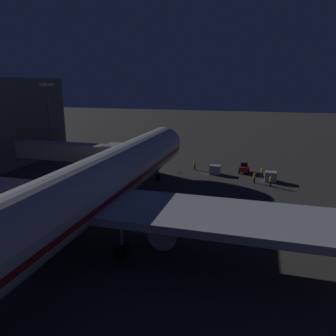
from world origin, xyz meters
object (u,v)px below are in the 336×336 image
traffic_cone_nose_port (179,171)px  traffic_cone_nose_starboard (156,170)px  apron_floodlight_mast (49,116)px  ground_crew_walking_aft (262,172)px  baggage_container_mid_row (215,170)px  baggage_container_near_belt (271,177)px  ground_crew_by_belt_loader (271,181)px  baggage_tug_lead (244,168)px  ground_crew_by_tug (254,177)px  airliner_at_gate (75,199)px  jet_bridge (80,152)px  ground_crew_near_nose_gear (195,164)px

traffic_cone_nose_port → traffic_cone_nose_starboard: same height
apron_floodlight_mast → ground_crew_walking_aft: bearing=178.8°
traffic_cone_nose_starboard → baggage_container_mid_row: bearing=-174.3°
apron_floodlight_mast → baggage_container_near_belt: bearing=176.2°
ground_crew_by_belt_loader → ground_crew_walking_aft: (1.33, -4.98, 0.04)m
baggage_tug_lead → ground_crew_by_tug: (-1.96, 6.00, 0.22)m
baggage_tug_lead → ground_crew_walking_aft: (-3.12, 2.36, 0.23)m
baggage_container_mid_row → traffic_cone_nose_port: baggage_container_mid_row is taller
airliner_at_gate → baggage_container_mid_row: size_ratio=34.01×
baggage_container_mid_row → traffic_cone_nose_port: 6.51m
traffic_cone_nose_starboard → jet_bridge: bearing=57.4°
airliner_at_gate → apron_floodlight_mast: size_ratio=4.02×
baggage_tug_lead → ground_crew_near_nose_gear: bearing=3.3°
apron_floodlight_mast → ground_crew_near_nose_gear: 31.14m
airliner_at_gate → traffic_cone_nose_starboard: airliner_at_gate is taller
apron_floodlight_mast → ground_crew_by_tug: 42.05m
ground_crew_walking_aft → traffic_cone_nose_port: ground_crew_walking_aft is taller
ground_crew_by_belt_loader → ground_crew_by_tug: 2.82m
traffic_cone_nose_port → traffic_cone_nose_starboard: size_ratio=1.00×
baggage_container_near_belt → apron_floodlight_mast: bearing=-3.8°
ground_crew_near_nose_gear → traffic_cone_nose_port: ground_crew_near_nose_gear is taller
jet_bridge → ground_crew_by_tug: 27.85m
ground_crew_near_nose_gear → ground_crew_walking_aft: ground_crew_near_nose_gear is taller
baggage_container_near_belt → ground_crew_walking_aft: (1.39, -2.04, 0.18)m
airliner_at_gate → ground_crew_near_nose_gear: 33.91m
airliner_at_gate → ground_crew_by_tug: airliner_at_gate is taller
airliner_at_gate → apron_floodlight_mast: 41.34m
ground_crew_by_belt_loader → apron_floodlight_mast: bearing=-7.6°
jet_bridge → ground_crew_walking_aft: size_ratio=10.10×
baggage_container_mid_row → ground_crew_near_nose_gear: bearing=-24.8°
ground_crew_by_tug → ground_crew_walking_aft: (-1.16, -3.65, 0.00)m
ground_crew_by_tug → baggage_container_near_belt: bearing=-147.9°
jet_bridge → ground_crew_walking_aft: jet_bridge is taller
jet_bridge → ground_crew_near_nose_gear: jet_bridge is taller
ground_crew_by_tug → baggage_tug_lead: bearing=-71.9°
baggage_container_mid_row → traffic_cone_nose_starboard: (10.80, 1.08, -0.54)m
jet_bridge → ground_crew_by_belt_loader: jet_bridge is taller
ground_crew_near_nose_gear → traffic_cone_nose_starboard: 7.38m
ground_crew_walking_aft → airliner_at_gate: bearing=62.1°
airliner_at_gate → ground_crew_walking_aft: size_ratio=34.80×
ground_crew_near_nose_gear → baggage_tug_lead: bearing=-176.7°
apron_floodlight_mast → ground_crew_by_tug: bearing=173.7°
airliner_at_gate → traffic_cone_nose_starboard: 30.87m
baggage_container_mid_row → ground_crew_walking_aft: ground_crew_walking_aft is taller
baggage_container_mid_row → traffic_cone_nose_starboard: size_ratio=3.40×
baggage_tug_lead → ground_crew_walking_aft: bearing=142.9°
jet_bridge → ground_crew_walking_aft: (-26.78, -13.55, -4.59)m
jet_bridge → ground_crew_near_nose_gear: size_ratio=9.61×
ground_crew_near_nose_gear → ground_crew_walking_aft: bearing=171.4°
baggage_container_near_belt → ground_crew_by_belt_loader: size_ratio=1.05×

